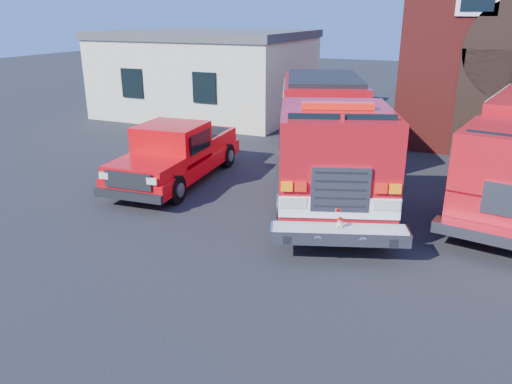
% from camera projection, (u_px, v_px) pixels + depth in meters
% --- Properties ---
extents(ground, '(100.00, 100.00, 0.00)m').
position_uv_depth(ground, '(274.00, 225.00, 13.00)').
color(ground, black).
rests_on(ground, ground).
extents(side_building, '(10.20, 8.20, 4.35)m').
position_uv_depth(side_building, '(208.00, 72.00, 26.85)').
color(side_building, beige).
rests_on(side_building, ground).
extents(fire_engine, '(6.14, 10.67, 3.18)m').
position_uv_depth(fire_engine, '(326.00, 135.00, 15.43)').
color(fire_engine, black).
rests_on(fire_engine, ground).
extents(pickup_truck, '(2.55, 6.04, 1.93)m').
position_uv_depth(pickup_truck, '(177.00, 154.00, 16.13)').
color(pickup_truck, black).
rests_on(pickup_truck, ground).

